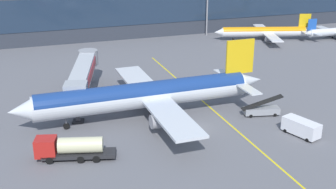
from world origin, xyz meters
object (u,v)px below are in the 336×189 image
(belt_loader, at_px, (262,110))
(commuter_jet_far, at_px, (264,32))
(fuel_tanker, at_px, (70,148))
(lavatory_truck, at_px, (302,127))
(main_airliner, at_px, (146,95))

(belt_loader, xyz_separation_m, commuter_jet_far, (29.17, 47.86, 1.54))
(fuel_tanker, relative_size, lavatory_truck, 1.78)
(belt_loader, height_order, commuter_jet_far, commuter_jet_far)
(main_airliner, xyz_separation_m, fuel_tanker, (-13.83, -10.19, -2.40))
(fuel_tanker, bearing_deg, belt_loader, 8.33)
(lavatory_truck, bearing_deg, fuel_tanker, 173.01)
(fuel_tanker, relative_size, belt_loader, 1.58)
(main_airliner, distance_m, fuel_tanker, 17.34)
(fuel_tanker, relative_size, commuter_jet_far, 0.39)
(main_airliner, height_order, fuel_tanker, main_airliner)
(fuel_tanker, height_order, commuter_jet_far, commuter_jet_far)
(main_airliner, bearing_deg, commuter_jet_far, 41.48)
(fuel_tanker, distance_m, commuter_jet_far, 81.23)
(belt_loader, distance_m, commuter_jet_far, 56.07)
(fuel_tanker, bearing_deg, main_airliner, 36.39)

